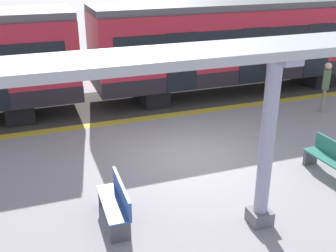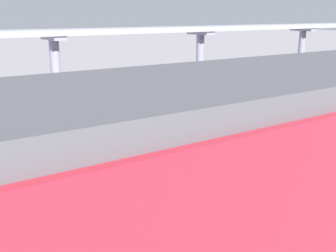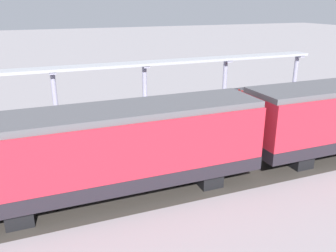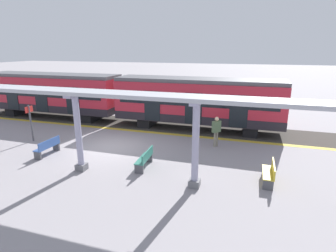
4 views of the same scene
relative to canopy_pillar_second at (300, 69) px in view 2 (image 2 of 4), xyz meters
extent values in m
plane|color=gray|center=(-3.04, 5.46, -1.80)|extent=(176.00, 176.00, 0.00)
cube|color=black|center=(-6.82, 9.37, 0.46)|extent=(0.03, 10.33, 0.84)
cube|color=black|center=(-6.81, 9.37, -0.11)|extent=(0.04, 1.10, 2.00)
cube|color=black|center=(-6.81, 12.18, -0.11)|extent=(0.04, 1.10, 2.00)
cube|color=slate|center=(0.00, 0.00, -1.65)|extent=(0.44, 0.44, 0.30)
cylinder|color=#9896B2|center=(0.00, 0.00, 0.06)|extent=(0.28, 0.28, 3.12)
cube|color=#9896B2|center=(0.00, 0.00, 1.68)|extent=(1.10, 0.36, 0.12)
cube|color=slate|center=(0.00, 5.60, -1.65)|extent=(0.44, 0.44, 0.30)
cylinder|color=#9896B2|center=(0.00, 5.60, 0.06)|extent=(0.28, 0.28, 3.12)
cube|color=#9896B2|center=(0.00, 5.60, 1.68)|extent=(1.10, 0.36, 0.12)
cube|color=slate|center=(0.00, 10.89, -1.65)|extent=(0.44, 0.44, 0.30)
cylinder|color=#9896B2|center=(0.00, 10.89, 0.06)|extent=(0.28, 0.28, 3.12)
cube|color=#9896B2|center=(0.00, 10.89, 1.68)|extent=(1.10, 0.36, 0.12)
cube|color=#A8AAB2|center=(0.00, 5.37, 1.82)|extent=(1.20, 23.23, 0.16)
cube|color=#355799|center=(-1.06, 2.80, -1.36)|extent=(1.51, 0.47, 0.04)
cube|color=#355799|center=(-1.06, 2.99, -1.14)|extent=(1.50, 0.09, 0.40)
cube|color=#4C4C51|center=(-0.39, 2.79, -1.59)|extent=(0.11, 0.40, 0.42)
cube|color=#4C4C51|center=(-1.73, 2.82, -1.59)|extent=(0.11, 0.40, 0.42)
cube|color=#2D7565|center=(-1.11, 8.25, -1.36)|extent=(1.52, 0.52, 0.04)
cube|color=#2D7565|center=(-1.12, 8.43, -1.14)|extent=(1.50, 0.14, 0.40)
cube|color=#4C4C51|center=(-0.44, 8.28, -1.59)|extent=(0.12, 0.40, 0.42)
cube|color=#4C4C51|center=(-1.78, 8.21, -1.59)|extent=(0.12, 0.40, 0.42)
cylinder|color=#252632|center=(-0.72, -0.94, -1.35)|extent=(0.48, 0.48, 0.90)
cylinder|color=gray|center=(-4.97, 11.16, -1.37)|extent=(0.11, 0.11, 0.86)
cylinder|color=gray|center=(-4.83, 11.05, -1.37)|extent=(0.11, 0.11, 0.86)
cube|color=#536B48|center=(-4.90, 11.11, -0.61)|extent=(0.53, 0.49, 0.65)
sphere|color=beige|center=(-4.90, 11.11, -0.17)|extent=(0.23, 0.23, 0.23)
camera|label=1|loc=(5.97, 1.47, 3.32)|focal=43.85mm
camera|label=2|loc=(-11.54, 15.14, 2.33)|focal=44.90mm
camera|label=3|loc=(-20.14, 12.09, 5.30)|focal=37.78mm
camera|label=4|loc=(9.67, 12.74, 3.60)|focal=28.70mm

